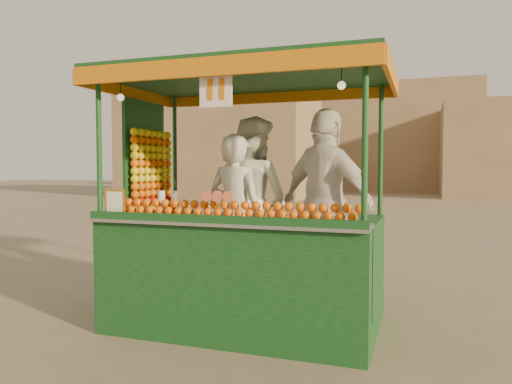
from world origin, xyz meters
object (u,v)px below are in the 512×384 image
(vendor_left, at_px, (236,215))
(juice_cart, at_px, (237,244))
(vendor_middle, at_px, (253,201))
(vendor_right, at_px, (326,204))

(vendor_left, bearing_deg, juice_cart, 131.20)
(juice_cart, relative_size, vendor_middle, 1.52)
(juice_cart, bearing_deg, vendor_right, 17.28)
(vendor_left, relative_size, vendor_right, 0.87)
(vendor_middle, relative_size, vendor_right, 0.98)
(vendor_right, bearing_deg, vendor_middle, 11.00)
(juice_cart, xyz_separation_m, vendor_left, (-0.05, 0.08, 0.29))
(juice_cart, distance_m, vendor_middle, 0.70)
(vendor_left, xyz_separation_m, vendor_right, (0.91, 0.19, 0.13))
(vendor_left, relative_size, vendor_middle, 0.88)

